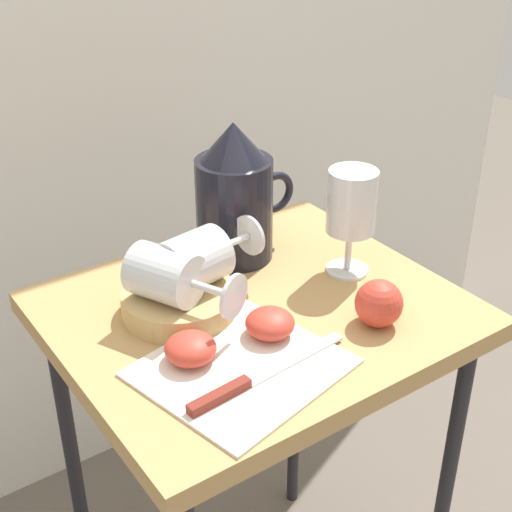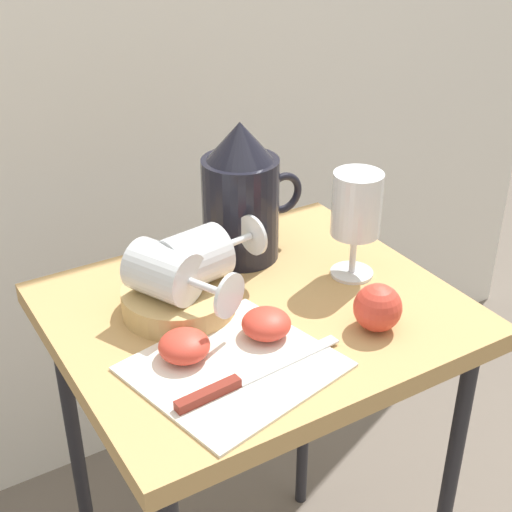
{
  "view_description": "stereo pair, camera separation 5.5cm",
  "coord_description": "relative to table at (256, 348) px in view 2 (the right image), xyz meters",
  "views": [
    {
      "loc": [
        -0.49,
        -0.7,
        1.25
      ],
      "look_at": [
        0.0,
        0.0,
        0.77
      ],
      "focal_mm": 51.49,
      "sensor_mm": 36.0,
      "label": 1
    },
    {
      "loc": [
        -0.44,
        -0.73,
        1.25
      ],
      "look_at": [
        0.0,
        0.0,
        0.77
      ],
      "focal_mm": 51.49,
      "sensor_mm": 36.0,
      "label": 2
    }
  ],
  "objects": [
    {
      "name": "table",
      "position": [
        0.0,
        0.0,
        0.0
      ],
      "size": [
        0.54,
        0.47,
        0.69
      ],
      "color": "tan",
      "rests_on": "ground_plane"
    },
    {
      "name": "linen_napkin",
      "position": [
        -0.1,
        -0.1,
        0.07
      ],
      "size": [
        0.27,
        0.25,
        0.0
      ],
      "primitive_type": "cube",
      "rotation": [
        0.0,
        0.0,
        0.22
      ],
      "color": "silver",
      "rests_on": "table"
    },
    {
      "name": "basket_tray",
      "position": [
        -0.1,
        0.05,
        0.09
      ],
      "size": [
        0.16,
        0.16,
        0.03
      ],
      "primitive_type": "cylinder",
      "color": "tan",
      "rests_on": "table"
    },
    {
      "name": "pitcher",
      "position": [
        0.06,
        0.14,
        0.16
      ],
      "size": [
        0.17,
        0.12,
        0.22
      ],
      "color": "black",
      "rests_on": "table"
    },
    {
      "name": "wine_glass_upright",
      "position": [
        0.17,
        0.0,
        0.18
      ],
      "size": [
        0.07,
        0.07,
        0.16
      ],
      "color": "silver",
      "rests_on": "table"
    },
    {
      "name": "wine_glass_tipped_near",
      "position": [
        -0.06,
        0.05,
        0.15
      ],
      "size": [
        0.16,
        0.09,
        0.08
      ],
      "color": "silver",
      "rests_on": "basket_tray"
    },
    {
      "name": "wine_glass_tipped_far",
      "position": [
        -0.12,
        0.04,
        0.14
      ],
      "size": [
        0.12,
        0.17,
        0.07
      ],
      "color": "silver",
      "rests_on": "basket_tray"
    },
    {
      "name": "apple_half_left",
      "position": [
        -0.14,
        -0.06,
        0.09
      ],
      "size": [
        0.06,
        0.06,
        0.04
      ],
      "primitive_type": "ellipsoid",
      "color": "#CC3D2D",
      "rests_on": "linen_napkin"
    },
    {
      "name": "apple_half_right",
      "position": [
        -0.03,
        -0.07,
        0.09
      ],
      "size": [
        0.06,
        0.06,
        0.04
      ],
      "primitive_type": "ellipsoid",
      "color": "#CC3D2D",
      "rests_on": "linen_napkin"
    },
    {
      "name": "apple_whole",
      "position": [
        0.11,
        -0.13,
        0.11
      ],
      "size": [
        0.06,
        0.06,
        0.06
      ],
      "primitive_type": "sphere",
      "color": "#CC3D2D",
      "rests_on": "table"
    },
    {
      "name": "knife",
      "position": [
        -0.11,
        -0.14,
        0.08
      ],
      "size": [
        0.24,
        0.04,
        0.01
      ],
      "color": "silver",
      "rests_on": "linen_napkin"
    }
  ]
}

